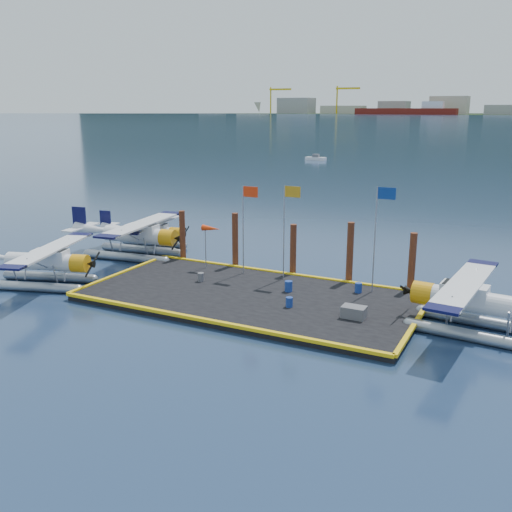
% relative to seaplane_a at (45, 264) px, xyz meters
% --- Properties ---
extents(ground, '(4000.00, 4000.00, 0.00)m').
position_rel_seaplane_a_xyz_m(ground, '(13.27, 3.53, -1.50)').
color(ground, '#162844').
rests_on(ground, ground).
extents(dock, '(20.00, 10.00, 0.40)m').
position_rel_seaplane_a_xyz_m(dock, '(13.27, 3.53, -1.30)').
color(dock, black).
rests_on(dock, ground).
extents(dock_bumpers, '(20.25, 10.25, 0.18)m').
position_rel_seaplane_a_xyz_m(dock_bumpers, '(13.27, 3.53, -1.01)').
color(dock_bumpers, yellow).
rests_on(dock_bumpers, dock).
extents(seaplane_a, '(9.02, 9.66, 3.45)m').
position_rel_seaplane_a_xyz_m(seaplane_a, '(0.00, 0.00, 0.00)').
color(seaplane_a, gray).
rests_on(seaplane_a, ground).
extents(seaplane_b, '(9.59, 10.58, 3.74)m').
position_rel_seaplane_a_xyz_m(seaplane_b, '(0.80, 8.62, 0.13)').
color(seaplane_b, gray).
rests_on(seaplane_b, ground).
extents(seaplane_c, '(7.85, 8.60, 3.04)m').
position_rel_seaplane_a_xyz_m(seaplane_c, '(0.14, 11.30, -0.18)').
color(seaplane_c, gray).
rests_on(seaplane_c, ground).
extents(seaplane_d, '(9.21, 10.15, 3.60)m').
position_rel_seaplane_a_xyz_m(seaplane_d, '(25.87, 4.06, 0.06)').
color(seaplane_d, gray).
rests_on(seaplane_d, ground).
extents(drum_0, '(0.40, 0.40, 0.57)m').
position_rel_seaplane_a_xyz_m(drum_0, '(9.14, 4.43, -0.82)').
color(drum_0, '#545459').
rests_on(drum_0, dock).
extents(drum_1, '(0.40, 0.40, 0.57)m').
position_rel_seaplane_a_xyz_m(drum_1, '(16.29, 2.48, -0.82)').
color(drum_1, navy).
rests_on(drum_1, dock).
extents(drum_2, '(0.47, 0.47, 0.67)m').
position_rel_seaplane_a_xyz_m(drum_2, '(15.13, 5.05, -0.77)').
color(drum_2, navy).
rests_on(drum_2, dock).
extents(drum_4, '(0.43, 0.43, 0.61)m').
position_rel_seaplane_a_xyz_m(drum_4, '(19.05, 6.78, -0.80)').
color(drum_4, navy).
rests_on(drum_4, dock).
extents(crate, '(1.28, 0.85, 0.64)m').
position_rel_seaplane_a_xyz_m(crate, '(20.10, 2.47, -0.78)').
color(crate, '#545459').
rests_on(crate, dock).
extents(flagpole_red, '(1.14, 0.08, 6.00)m').
position_rel_seaplane_a_xyz_m(flagpole_red, '(10.97, 7.33, 2.89)').
color(flagpole_red, '#92929A').
rests_on(flagpole_red, dock).
extents(flagpole_yellow, '(1.14, 0.08, 6.20)m').
position_rel_seaplane_a_xyz_m(flagpole_yellow, '(13.97, 7.33, 3.01)').
color(flagpole_yellow, '#92929A').
rests_on(flagpole_yellow, dock).
extents(flagpole_blue, '(1.14, 0.08, 6.50)m').
position_rel_seaplane_a_xyz_m(flagpole_blue, '(19.96, 7.33, 3.18)').
color(flagpole_blue, '#92929A').
rests_on(flagpole_blue, dock).
extents(windsock, '(1.40, 0.44, 3.12)m').
position_rel_seaplane_a_xyz_m(windsock, '(8.24, 7.33, 1.72)').
color(windsock, '#92929A').
rests_on(windsock, dock).
extents(piling_0, '(0.44, 0.44, 4.00)m').
position_rel_seaplane_a_xyz_m(piling_0, '(4.77, 8.93, 0.50)').
color(piling_0, '#462214').
rests_on(piling_0, ground).
extents(piling_1, '(0.44, 0.44, 4.20)m').
position_rel_seaplane_a_xyz_m(piling_1, '(9.27, 8.93, 0.60)').
color(piling_1, '#462214').
rests_on(piling_1, ground).
extents(piling_2, '(0.44, 0.44, 3.80)m').
position_rel_seaplane_a_xyz_m(piling_2, '(13.77, 8.93, 0.40)').
color(piling_2, '#462214').
rests_on(piling_2, ground).
extents(piling_3, '(0.44, 0.44, 4.30)m').
position_rel_seaplane_a_xyz_m(piling_3, '(17.77, 8.93, 0.65)').
color(piling_3, '#462214').
rests_on(piling_3, ground).
extents(piling_4, '(0.44, 0.44, 4.00)m').
position_rel_seaplane_a_xyz_m(piling_4, '(21.77, 8.93, 0.50)').
color(piling_4, '#462214').
rests_on(piling_4, ground).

